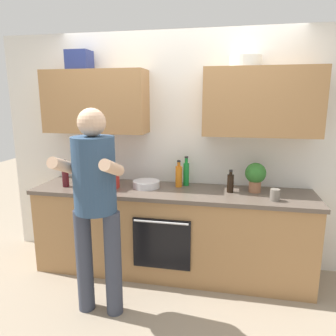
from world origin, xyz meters
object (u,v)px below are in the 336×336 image
person_standing (95,197)px  cup_stoneware (275,195)px  bottle_syrup (77,172)px  bottle_juice (179,176)px  bottle_soda (186,173)px  potted_herb (255,175)px  mixing_bowl (146,184)px  bottle_soy (230,183)px  grocery_bag_crisps (108,179)px  bottle_wine (65,176)px

person_standing → cup_stoneware: bearing=22.8°
bottle_syrup → bottle_juice: bearing=6.3°
bottle_soda → person_standing: bearing=-121.4°
bottle_juice → potted_herb: size_ratio=0.96×
bottle_syrup → potted_herb: size_ratio=1.04×
bottle_juice → mixing_bowl: size_ratio=1.00×
person_standing → bottle_syrup: 0.97m
bottle_soda → mixing_bowl: bottle_soda is taller
mixing_bowl → bottle_soda: bearing=22.4°
bottle_soda → potted_herb: 0.71m
cup_stoneware → bottle_soy: bearing=154.1°
bottle_syrup → grocery_bag_crisps: bearing=-14.9°
bottle_wine → bottle_soda: bottle_soda is taller
bottle_wine → cup_stoneware: 2.10m
bottle_syrup → potted_herb: 1.87m
bottle_soy → bottle_juice: (-0.53, 0.10, 0.02)m
bottle_soda → bottle_syrup: bearing=-170.6°
bottle_soda → cup_stoneware: 0.94m
cup_stoneware → grocery_bag_crisps: bearing=177.7°
bottle_soda → grocery_bag_crisps: bottle_soda is taller
bottle_soda → bottle_soy: 0.50m
grocery_bag_crisps → person_standing: bearing=-76.0°
mixing_bowl → person_standing: bearing=-103.9°
bottle_wine → bottle_soy: (1.70, 0.13, -0.02)m
cup_stoneware → mixing_bowl: bearing=170.9°
bottle_soy → mixing_bowl: bottle_soy is taller
person_standing → grocery_bag_crisps: 0.70m
bottle_syrup → mixing_bowl: bottle_syrup is taller
bottle_soy → potted_herb: 0.26m
bottle_juice → bottle_soy: bearing=-10.6°
person_standing → bottle_soy: 1.34m
person_standing → bottle_juice: 1.05m
cup_stoneware → person_standing: bearing=-157.2°
bottle_syrup → bottle_soy: bearing=0.8°
person_standing → cup_stoneware: 1.59m
bottle_soda → potted_herb: bottle_soda is taller
bottle_juice → bottle_syrup: bearing=-173.7°
person_standing → potted_herb: (1.30, 0.87, 0.04)m
cup_stoneware → mixing_bowl: 1.28m
cup_stoneware → mixing_bowl: (-1.26, 0.20, -0.02)m
bottle_soy → bottle_syrup: (-1.63, -0.02, 0.04)m
person_standing → grocery_bag_crisps: size_ratio=8.62×
person_standing → cup_stoneware: (1.46, 0.61, -0.08)m
bottle_syrup → potted_herb: bearing=2.5°
person_standing → bottle_soda: person_standing is taller
bottle_soda → bottle_wine: bearing=-166.2°
bottle_soy → mixing_bowl: (-0.86, 0.01, -0.06)m
bottle_soy → potted_herb: bearing=14.0°
bottle_wine → mixing_bowl: bearing=9.5°
person_standing → mixing_bowl: bearing=76.1°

